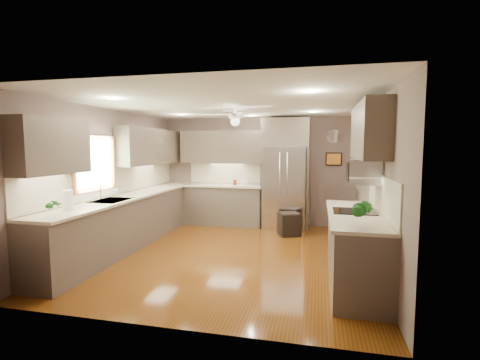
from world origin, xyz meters
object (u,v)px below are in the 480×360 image
at_px(potted_plant_right, 362,210).
at_px(stool, 289,224).
at_px(microwave, 363,172).
at_px(paper_towel, 68,201).
at_px(bowl, 244,184).
at_px(soap_bottle, 116,192).
at_px(potted_plant_left, 51,205).
at_px(canister_d, 235,182).
at_px(canister_c, 220,181).
at_px(refrigerator, 285,175).

relative_size(potted_plant_right, stool, 0.71).
xyz_separation_m(microwave, paper_towel, (-3.96, -0.96, -0.40)).
relative_size(microwave, paper_towel, 1.69).
height_order(bowl, paper_towel, paper_towel).
relative_size(potted_plant_right, paper_towel, 1.14).
distance_m(soap_bottle, microwave, 4.13).
relative_size(potted_plant_left, stool, 0.52).
bearing_deg(paper_towel, canister_d, 68.67).
xyz_separation_m(canister_c, soap_bottle, (-1.23, -2.38, 0.00)).
bearing_deg(stool, refrigerator, 102.93).
bearing_deg(soap_bottle, bowl, 52.18).
xyz_separation_m(canister_d, stool, (1.33, -0.72, -0.76)).
relative_size(soap_bottle, refrigerator, 0.08).
bearing_deg(refrigerator, bowl, 177.60).
relative_size(potted_plant_left, bowl, 1.29).
relative_size(canister_d, potted_plant_right, 0.33).
relative_size(canister_c, stool, 0.35).
height_order(potted_plant_left, stool, potted_plant_left).
height_order(refrigerator, stool, refrigerator).
bearing_deg(canister_d, canister_c, 178.76).
distance_m(canister_d, bowl, 0.24).
xyz_separation_m(potted_plant_left, refrigerator, (2.65, 3.95, 0.11)).
xyz_separation_m(bowl, paper_towel, (-1.69, -3.71, 0.11)).
xyz_separation_m(canister_d, potted_plant_left, (-1.48, -4.02, 0.07)).
xyz_separation_m(canister_d, bowl, (0.24, -0.02, -0.03)).
distance_m(bowl, paper_towel, 4.08).
height_order(potted_plant_left, microwave, microwave).
relative_size(canister_d, potted_plant_left, 0.46).
bearing_deg(canister_c, refrigerator, -2.63).
bearing_deg(bowl, paper_towel, -114.52).
bearing_deg(canister_c, potted_plant_right, -54.29).
height_order(bowl, microwave, microwave).
height_order(microwave, stool, microwave).
xyz_separation_m(bowl, refrigerator, (0.94, -0.04, 0.22)).
relative_size(bowl, paper_towel, 0.64).
bearing_deg(potted_plant_right, refrigerator, 107.91).
bearing_deg(paper_towel, stool, 47.26).
xyz_separation_m(soap_bottle, microwave, (4.09, -0.40, 0.45)).
xyz_separation_m(potted_plant_right, refrigerator, (-1.21, 3.74, 0.06)).
bearing_deg(refrigerator, canister_c, 177.37).
xyz_separation_m(canister_c, refrigerator, (1.53, -0.07, 0.16)).
xyz_separation_m(canister_c, microwave, (2.86, -2.78, 0.45)).
bearing_deg(bowl, stool, -32.57).
distance_m(canister_d, potted_plant_left, 4.28).
bearing_deg(potted_plant_right, microwave, 83.45).
relative_size(canister_d, paper_towel, 0.38).
xyz_separation_m(bowl, microwave, (2.27, -2.75, 0.51)).
height_order(canister_c, soap_bottle, soap_bottle).
relative_size(stool, paper_towel, 1.60).
bearing_deg(soap_bottle, potted_plant_right, -19.76).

